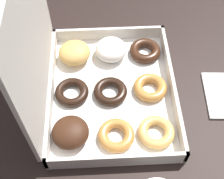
% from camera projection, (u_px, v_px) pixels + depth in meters
% --- Properties ---
extents(ground_plane, '(8.00, 8.00, 0.00)m').
position_uv_depth(ground_plane, '(125.00, 174.00, 1.45)').
color(ground_plane, '#564C44').
extents(dining_table, '(1.12, 0.76, 0.77)m').
position_uv_depth(dining_table, '(133.00, 98.00, 0.92)').
color(dining_table, black).
rests_on(dining_table, ground_plane).
extents(donut_box, '(0.38, 0.31, 0.36)m').
position_uv_depth(donut_box, '(93.00, 78.00, 0.73)').
color(donut_box, white).
rests_on(donut_box, dining_table).
extents(paper_napkin, '(0.14, 0.09, 0.01)m').
position_uv_depth(paper_napkin, '(222.00, 95.00, 0.78)').
color(paper_napkin, white).
rests_on(paper_napkin, dining_table).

